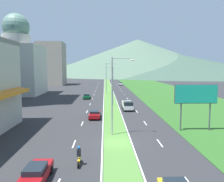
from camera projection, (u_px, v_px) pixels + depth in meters
The scene contains 46 objects.
ground_plane at pixel (117, 143), 27.30m from camera, with size 600.00×600.00×0.00m, color #2D2D30.
grass_median at pixel (109, 91), 86.96m from camera, with size 3.20×240.00×0.06m, color #518438.
grass_verge_right at pixel (162, 91), 87.61m from camera, with size 24.00×240.00×0.06m, color #2D6023.
lane_dash_left_2 at pixel (74, 144), 26.90m from camera, with size 0.16×2.80×0.01m, color silver.
lane_dash_left_3 at pixel (82, 124), 36.72m from camera, with size 0.16×2.80×0.01m, color silver.
lane_dash_left_4 at pixel (87, 112), 46.54m from camera, with size 0.16×2.80×0.01m, color silver.
lane_dash_left_5 at pixel (90, 104), 56.36m from camera, with size 0.16×2.80×0.01m, color silver.
lane_dash_left_6 at pixel (92, 99), 66.18m from camera, with size 0.16×2.80×0.01m, color silver.
lane_dash_left_7 at pixel (94, 95), 76.00m from camera, with size 0.16×2.80×0.01m, color silver.
lane_dash_left_8 at pixel (95, 92), 85.82m from camera, with size 0.16×2.80×0.01m, color silver.
lane_dash_left_9 at pixel (96, 89), 95.64m from camera, with size 0.16×2.80×0.01m, color silver.
lane_dash_left_10 at pixel (97, 87), 105.46m from camera, with size 0.16×2.80×0.01m, color silver.
lane_dash_left_11 at pixel (98, 85), 115.28m from camera, with size 0.16×2.80×0.01m, color silver.
lane_dash_left_12 at pixel (98, 84), 125.10m from camera, with size 0.16×2.80×0.01m, color silver.
lane_dash_left_13 at pixel (99, 83), 134.92m from camera, with size 0.16×2.80×0.01m, color silver.
lane_dash_left_14 at pixel (99, 82), 144.74m from camera, with size 0.16×2.80×0.01m, color silver.
lane_dash_right_2 at pixel (160, 143), 27.22m from camera, with size 0.16×2.80×0.01m, color silver.
lane_dash_right_3 at pixel (145, 123), 37.04m from camera, with size 0.16×2.80×0.01m, color silver.
lane_dash_right_4 at pixel (137, 111), 46.86m from camera, with size 0.16×2.80×0.01m, color silver.
lane_dash_right_5 at pixel (131, 104), 56.68m from camera, with size 0.16×2.80×0.01m, color silver.
lane_dash_right_6 at pixel (127, 99), 66.50m from camera, with size 0.16×2.80×0.01m, color silver.
lane_dash_right_7 at pixel (124, 95), 76.32m from camera, with size 0.16×2.80×0.01m, color silver.
lane_dash_right_8 at pixel (122, 92), 86.14m from camera, with size 0.16×2.80×0.01m, color silver.
lane_dash_right_9 at pixel (120, 89), 95.96m from camera, with size 0.16×2.80×0.01m, color silver.
lane_dash_right_10 at pixel (119, 87), 105.78m from camera, with size 0.16×2.80×0.01m, color silver.
lane_dash_right_11 at pixel (118, 85), 115.60m from camera, with size 0.16×2.80×0.01m, color silver.
lane_dash_right_12 at pixel (117, 84), 125.42m from camera, with size 0.16×2.80×0.01m, color silver.
lane_dash_right_13 at pixel (116, 83), 135.24m from camera, with size 0.16×2.80×0.01m, color silver.
lane_dash_right_14 at pixel (115, 82), 145.06m from camera, with size 0.16×2.80×0.01m, color silver.
edge_line_median_left at pixel (104, 91), 86.91m from camera, with size 0.16×240.00×0.01m, color silver.
edge_line_median_right at pixel (113, 91), 87.02m from camera, with size 0.16×240.00×0.01m, color silver.
domed_building at pixel (17, 63), 75.81m from camera, with size 15.60×15.60×26.59m.
midrise_colored at pixel (51, 64), 118.39m from camera, with size 13.27×13.27×21.91m, color #9E9384.
hill_far_left at pixel (35, 61), 295.58m from camera, with size 146.03×146.03×34.02m, color #47664C.
hill_far_center at pixel (138, 57), 284.68m from camera, with size 235.91×235.91×43.84m, color #516B56.
hill_far_right at pixel (177, 65), 248.65m from camera, with size 202.58×202.58×23.95m, color #3D5647.
street_lamp_near at pixel (114, 91), 29.90m from camera, with size 2.97×0.48×10.30m.
street_lamp_mid at pixel (112, 83), 53.78m from camera, with size 2.73×0.29×9.23m.
street_lamp_far at pixel (107, 76), 77.44m from camera, with size 3.44×0.28×10.54m.
billboard_roadside at pixel (196, 96), 31.95m from camera, with size 6.12×0.28×6.64m.
car_0 at pixel (36, 173), 17.83m from camera, with size 1.86×4.59×1.40m.
car_2 at pixel (121, 84), 116.71m from camera, with size 1.99×4.27×1.50m.
car_3 at pixel (95, 114), 40.63m from camera, with size 2.03×4.66×1.37m.
car_4 at pixel (87, 96), 65.85m from camera, with size 1.98×4.09×1.46m.
pickup_truck_0 at pixel (128, 105), 48.33m from camera, with size 2.18×5.40×2.00m.
motorcycle_rider at pixel (79, 157), 21.03m from camera, with size 0.36×2.00×1.80m.
Camera 1 is at (-1.44, -26.50, 8.96)m, focal length 36.61 mm.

